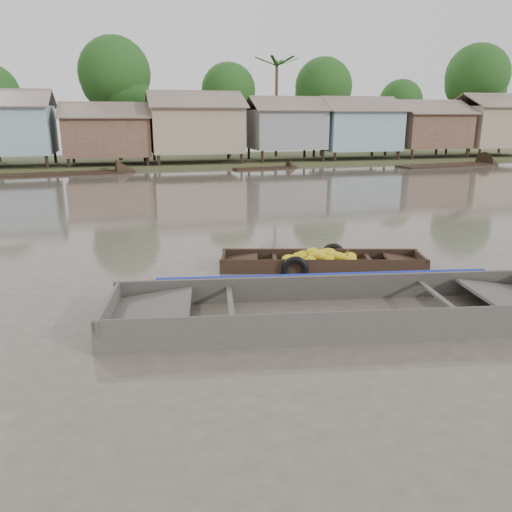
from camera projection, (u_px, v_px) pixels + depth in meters
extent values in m
plane|color=#4B4439|center=(290.00, 311.00, 9.60)|extent=(120.00, 120.00, 0.00)
cube|color=#384723|center=(159.00, 162.00, 40.29)|extent=(120.00, 12.00, 0.50)
cube|color=#7C9FAC|center=(4.00, 130.00, 33.71)|extent=(6.20, 5.20, 3.20)
cube|color=brown|center=(4.00, 99.00, 34.46)|extent=(6.60, 3.02, 1.28)
cube|color=brown|center=(107.00, 136.00, 35.50)|extent=(5.80, 4.60, 2.70)
cube|color=brown|center=(105.00, 110.00, 33.86)|extent=(6.20, 2.67, 1.14)
cube|color=brown|center=(106.00, 110.00, 36.17)|extent=(6.20, 2.67, 1.14)
cube|color=gray|center=(195.00, 129.00, 36.94)|extent=(6.50, 5.30, 3.30)
cube|color=brown|center=(197.00, 99.00, 35.03)|extent=(6.90, 3.08, 1.31)
cube|color=brown|center=(192.00, 100.00, 37.70)|extent=(6.90, 3.08, 1.31)
cube|color=gray|center=(285.00, 129.00, 38.68)|extent=(5.40, 4.70, 2.90)
cube|color=brown|center=(291.00, 103.00, 36.98)|extent=(5.80, 2.73, 1.17)
cube|color=brown|center=(280.00, 104.00, 39.34)|extent=(5.80, 2.73, 1.17)
cube|color=#7C9FAC|center=(356.00, 130.00, 40.19)|extent=(6.00, 5.00, 3.10)
cube|color=brown|center=(365.00, 104.00, 38.39)|extent=(6.40, 2.90, 1.24)
cube|color=brown|center=(350.00, 105.00, 40.90)|extent=(6.40, 2.90, 1.24)
cube|color=brown|center=(427.00, 130.00, 41.80)|extent=(5.70, 4.90, 2.80)
cube|color=brown|center=(438.00, 107.00, 40.07)|extent=(6.10, 2.85, 1.21)
cube|color=brown|center=(420.00, 107.00, 42.53)|extent=(6.10, 2.85, 1.21)
cube|color=gray|center=(493.00, 127.00, 43.34)|extent=(6.30, 5.10, 3.40)
cube|color=brown|center=(508.00, 100.00, 41.48)|extent=(6.70, 2.96, 1.26)
cube|color=brown|center=(485.00, 101.00, 44.04)|extent=(6.70, 2.96, 1.26)
cylinder|color=#473323|center=(118.00, 122.00, 38.70)|extent=(0.28, 0.28, 6.30)
sphere|color=#133D15|center=(115.00, 73.00, 37.72)|extent=(5.40, 5.40, 5.40)
cylinder|color=#473323|center=(229.00, 128.00, 41.99)|extent=(0.28, 0.28, 5.25)
sphere|color=#133D15|center=(228.00, 91.00, 41.18)|extent=(4.50, 4.50, 4.50)
cylinder|color=#473323|center=(322.00, 126.00, 42.99)|extent=(0.28, 0.28, 5.60)
sphere|color=#133D15|center=(324.00, 86.00, 42.12)|extent=(4.80, 4.80, 4.80)
cylinder|color=#473323|center=(399.00, 131.00, 46.04)|extent=(0.28, 0.28, 4.55)
sphere|color=#133D15|center=(401.00, 101.00, 45.33)|extent=(3.90, 3.90, 3.90)
cylinder|color=#473323|center=(472.00, 119.00, 46.55)|extent=(0.28, 0.28, 6.65)
sphere|color=#133D15|center=(477.00, 76.00, 45.52)|extent=(5.70, 5.70, 5.70)
cylinder|color=#473323|center=(276.00, 111.00, 42.14)|extent=(0.24, 0.24, 8.00)
cube|color=black|center=(322.00, 270.00, 12.40)|extent=(4.96, 2.17, 0.08)
cube|color=black|center=(319.00, 257.00, 12.86)|extent=(4.85, 1.43, 0.46)
cube|color=black|center=(325.00, 269.00, 11.84)|extent=(4.85, 1.43, 0.46)
cube|color=black|center=(420.00, 263.00, 12.34)|extent=(0.34, 1.06, 0.44)
cube|color=black|center=(403.00, 261.00, 12.32)|extent=(1.06, 1.12, 0.18)
cube|color=black|center=(223.00, 263.00, 12.36)|extent=(0.34, 1.06, 0.44)
cube|color=black|center=(240.00, 261.00, 12.34)|extent=(1.06, 1.12, 0.18)
cube|color=black|center=(275.00, 259.00, 12.33)|extent=(0.37, 1.03, 0.05)
cube|color=black|center=(369.00, 259.00, 12.32)|extent=(0.37, 1.03, 0.05)
ellipsoid|color=yellow|center=(296.00, 262.00, 12.16)|extent=(0.46, 0.37, 0.25)
ellipsoid|color=yellow|center=(350.00, 260.00, 12.19)|extent=(0.42, 0.34, 0.23)
ellipsoid|color=yellow|center=(313.00, 252.00, 12.32)|extent=(0.43, 0.35, 0.23)
ellipsoid|color=yellow|center=(311.00, 254.00, 12.55)|extent=(0.36, 0.29, 0.19)
ellipsoid|color=yellow|center=(325.00, 257.00, 12.21)|extent=(0.41, 0.33, 0.22)
ellipsoid|color=yellow|center=(320.00, 255.00, 12.40)|extent=(0.44, 0.35, 0.23)
ellipsoid|color=yellow|center=(331.00, 256.00, 12.64)|extent=(0.38, 0.31, 0.20)
ellipsoid|color=yellow|center=(339.00, 256.00, 12.15)|extent=(0.36, 0.29, 0.19)
ellipsoid|color=yellow|center=(316.00, 256.00, 12.53)|extent=(0.37, 0.30, 0.20)
ellipsoid|color=yellow|center=(343.00, 258.00, 12.56)|extent=(0.40, 0.32, 0.21)
ellipsoid|color=yellow|center=(329.00, 259.00, 12.15)|extent=(0.40, 0.32, 0.21)
ellipsoid|color=yellow|center=(328.00, 253.00, 12.25)|extent=(0.47, 0.38, 0.25)
ellipsoid|color=yellow|center=(289.00, 263.00, 12.30)|extent=(0.35, 0.29, 0.19)
ellipsoid|color=yellow|center=(291.00, 267.00, 12.07)|extent=(0.36, 0.30, 0.20)
ellipsoid|color=yellow|center=(313.00, 255.00, 12.41)|extent=(0.40, 0.33, 0.22)
ellipsoid|color=yellow|center=(327.00, 264.00, 12.05)|extent=(0.37, 0.30, 0.20)
ellipsoid|color=yellow|center=(323.00, 253.00, 12.36)|extent=(0.35, 0.28, 0.19)
ellipsoid|color=yellow|center=(299.00, 265.00, 12.09)|extent=(0.44, 0.36, 0.24)
ellipsoid|color=yellow|center=(310.00, 260.00, 12.08)|extent=(0.35, 0.29, 0.19)
ellipsoid|color=yellow|center=(358.00, 265.00, 12.04)|extent=(0.38, 0.31, 0.20)
ellipsoid|color=yellow|center=(299.00, 256.00, 12.36)|extent=(0.39, 0.32, 0.21)
ellipsoid|color=yellow|center=(315.00, 255.00, 12.47)|extent=(0.41, 0.33, 0.22)
ellipsoid|color=yellow|center=(292.00, 260.00, 12.29)|extent=(0.46, 0.37, 0.25)
ellipsoid|color=yellow|center=(319.00, 255.00, 12.15)|extent=(0.43, 0.35, 0.23)
ellipsoid|color=yellow|center=(315.00, 256.00, 12.23)|extent=(0.43, 0.35, 0.23)
ellipsoid|color=yellow|center=(304.00, 255.00, 12.35)|extent=(0.46, 0.37, 0.25)
ellipsoid|color=yellow|center=(299.00, 262.00, 12.15)|extent=(0.41, 0.33, 0.22)
ellipsoid|color=yellow|center=(335.00, 256.00, 12.25)|extent=(0.42, 0.34, 0.23)
ellipsoid|color=yellow|center=(289.00, 259.00, 12.44)|extent=(0.42, 0.34, 0.22)
ellipsoid|color=yellow|center=(297.00, 264.00, 12.09)|extent=(0.45, 0.36, 0.24)
ellipsoid|color=yellow|center=(349.00, 257.00, 12.50)|extent=(0.45, 0.36, 0.24)
ellipsoid|color=yellow|center=(329.00, 256.00, 12.61)|extent=(0.39, 0.32, 0.21)
cylinder|color=#3F6626|center=(304.00, 253.00, 12.28)|extent=(0.04, 0.04, 0.16)
cylinder|color=#3F6626|center=(329.00, 253.00, 12.28)|extent=(0.04, 0.04, 0.16)
cylinder|color=#3F6626|center=(347.00, 253.00, 12.27)|extent=(0.04, 0.04, 0.16)
torus|color=black|center=(333.00, 256.00, 12.92)|extent=(0.69, 0.33, 0.67)
torus|color=black|center=(295.00, 269.00, 11.77)|extent=(0.67, 0.32, 0.65)
cube|color=#3C3733|center=(337.00, 323.00, 9.24)|extent=(8.36, 3.10, 0.08)
cube|color=#3C3733|center=(325.00, 290.00, 10.11)|extent=(8.27, 1.57, 0.67)
cube|color=#3C3733|center=(352.00, 331.00, 8.20)|extent=(8.27, 1.57, 0.67)
cube|color=#3C3733|center=(512.00, 298.00, 9.43)|extent=(1.69, 1.97, 0.26)
cube|color=#3C3733|center=(110.00, 316.00, 8.80)|extent=(0.40, 2.02, 0.63)
cube|color=#3C3733|center=(151.00, 311.00, 8.84)|extent=(1.69, 1.97, 0.26)
cube|color=#3C3733|center=(231.00, 305.00, 8.95)|extent=(0.43, 1.95, 0.05)
cube|color=#3C3733|center=(440.00, 298.00, 9.29)|extent=(0.43, 1.95, 0.05)
cube|color=#665E54|center=(337.00, 320.00, 9.22)|extent=(6.40, 2.62, 0.02)
cube|color=#0F1D9D|center=(325.00, 277.00, 10.11)|extent=(6.68, 1.23, 0.17)
torus|color=olive|center=(488.00, 321.00, 9.13)|extent=(0.47, 0.47, 0.07)
torus|color=olive|center=(488.00, 319.00, 9.12)|extent=(0.38, 0.38, 0.07)
cube|color=black|center=(446.00, 167.00, 37.19)|extent=(8.21, 2.88, 0.35)
cube|color=black|center=(62.00, 176.00, 31.74)|extent=(7.42, 2.26, 0.35)
cube|color=black|center=(263.00, 170.00, 35.03)|extent=(4.33, 1.46, 0.35)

